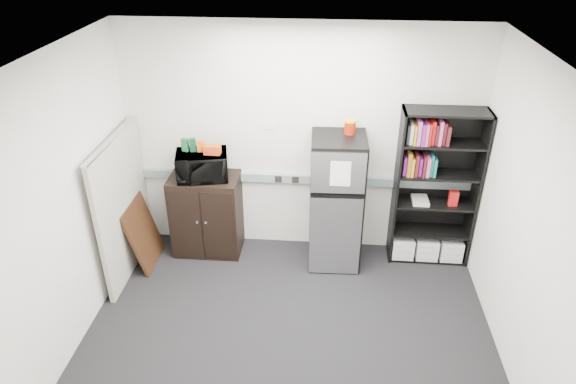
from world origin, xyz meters
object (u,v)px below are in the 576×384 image
object	(u,v)px
cubicle_partition	(123,206)
cabinet	(207,214)
microwave	(202,165)
refrigerator	(336,202)
bookshelf	(435,190)

from	to	relation	value
cubicle_partition	cabinet	bearing A→B (deg)	27.38
microwave	refrigerator	xyz separation A→B (m)	(1.52, -0.06, -0.37)
bookshelf	cabinet	bearing A→B (deg)	-178.59
bookshelf	refrigerator	distance (m)	1.12
cubicle_partition	microwave	world-z (taller)	cubicle_partition
cabinet	refrigerator	bearing A→B (deg)	-3.02
cabinet	cubicle_partition	bearing A→B (deg)	-152.62
bookshelf	cubicle_partition	size ratio (longest dim) A/B	1.14
cubicle_partition	cabinet	size ratio (longest dim) A/B	1.64
bookshelf	microwave	distance (m)	2.63
cabinet	refrigerator	size ratio (longest dim) A/B	0.63
refrigerator	microwave	bearing A→B (deg)	175.98
bookshelf	cabinet	xyz separation A→B (m)	(-2.62, -0.06, -0.42)
bookshelf	refrigerator	size ratio (longest dim) A/B	1.18
cabinet	refrigerator	world-z (taller)	refrigerator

